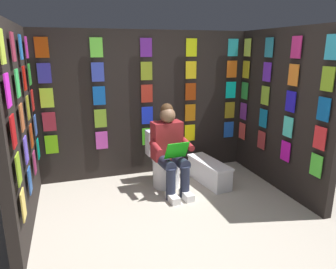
# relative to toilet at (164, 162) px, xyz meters

# --- Properties ---
(ground_plane) EXTENTS (30.00, 30.00, 0.00)m
(ground_plane) POSITION_rel_toilet_xyz_m (0.12, 1.50, -0.33)
(ground_plane) COLOR #B2A899
(display_wall_back) EXTENTS (3.26, 0.14, 2.15)m
(display_wall_back) POSITION_rel_toilet_xyz_m (0.12, -0.55, 0.75)
(display_wall_back) COLOR black
(display_wall_back) RESTS_ON ground
(display_wall_left) EXTENTS (0.14, 2.00, 2.15)m
(display_wall_left) POSITION_rel_toilet_xyz_m (-1.51, 0.50, 0.75)
(display_wall_left) COLOR black
(display_wall_left) RESTS_ON ground
(display_wall_right) EXTENTS (0.14, 2.00, 2.15)m
(display_wall_right) POSITION_rel_toilet_xyz_m (1.75, 0.50, 0.75)
(display_wall_right) COLOR black
(display_wall_right) RESTS_ON ground
(toilet) EXTENTS (0.42, 0.57, 0.77)m
(toilet) POSITION_rel_toilet_xyz_m (0.00, 0.00, 0.00)
(toilet) COLOR white
(toilet) RESTS_ON ground
(person_reading) EXTENTS (0.55, 0.71, 1.19)m
(person_reading) POSITION_rel_toilet_xyz_m (-0.02, 0.23, 0.27)
(person_reading) COLOR maroon
(person_reading) RESTS_ON ground
(comic_longbox_near) EXTENTS (0.39, 0.85, 0.33)m
(comic_longbox_near) POSITION_rel_toilet_xyz_m (-0.63, 0.16, -0.16)
(comic_longbox_near) COLOR silver
(comic_longbox_near) RESTS_ON ground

